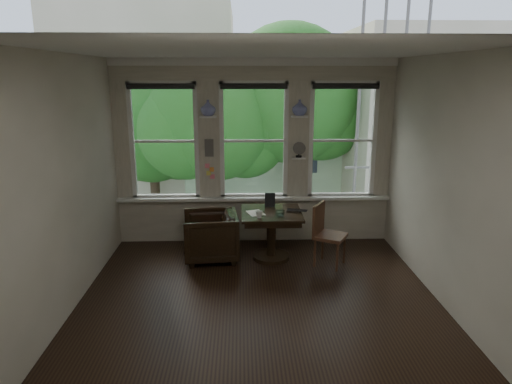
{
  "coord_description": "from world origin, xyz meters",
  "views": [
    {
      "loc": [
        -0.21,
        -5.15,
        2.76
      ],
      "look_at": [
        -0.01,
        0.9,
        1.19
      ],
      "focal_mm": 32.0,
      "sensor_mm": 36.0,
      "label": 1
    }
  ],
  "objects_px": {
    "armchair_left": "(210,236)",
    "side_chair_right": "(330,236)",
    "table": "(271,235)",
    "mug": "(259,214)",
    "laptop": "(296,211)"
  },
  "relations": [
    {
      "from": "table",
      "to": "armchair_left",
      "type": "bearing_deg",
      "value": 179.29
    },
    {
      "from": "armchair_left",
      "to": "side_chair_right",
      "type": "bearing_deg",
      "value": 75.14
    },
    {
      "from": "table",
      "to": "armchair_left",
      "type": "xyz_separation_m",
      "value": [
        -0.92,
        0.01,
        -0.0
      ]
    },
    {
      "from": "table",
      "to": "mug",
      "type": "bearing_deg",
      "value": -124.99
    },
    {
      "from": "table",
      "to": "side_chair_right",
      "type": "distance_m",
      "value": 0.9
    },
    {
      "from": "table",
      "to": "armchair_left",
      "type": "distance_m",
      "value": 0.93
    },
    {
      "from": "side_chair_right",
      "to": "mug",
      "type": "relative_size",
      "value": 8.71
    },
    {
      "from": "side_chair_right",
      "to": "laptop",
      "type": "relative_size",
      "value": 2.96
    },
    {
      "from": "side_chair_right",
      "to": "mug",
      "type": "bearing_deg",
      "value": 120.12
    },
    {
      "from": "table",
      "to": "laptop",
      "type": "bearing_deg",
      "value": -4.86
    },
    {
      "from": "armchair_left",
      "to": "mug",
      "type": "xyz_separation_m",
      "value": [
        0.73,
        -0.29,
        0.43
      ]
    },
    {
      "from": "armchair_left",
      "to": "side_chair_right",
      "type": "height_order",
      "value": "side_chair_right"
    },
    {
      "from": "side_chair_right",
      "to": "mug",
      "type": "xyz_separation_m",
      "value": [
        -1.05,
        -0.01,
        0.34
      ]
    },
    {
      "from": "side_chair_right",
      "to": "laptop",
      "type": "distance_m",
      "value": 0.62
    },
    {
      "from": "armchair_left",
      "to": "mug",
      "type": "height_order",
      "value": "mug"
    }
  ]
}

